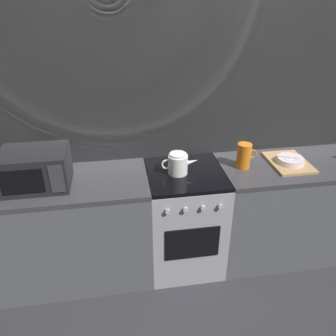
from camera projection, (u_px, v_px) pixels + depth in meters
The scene contains 9 objects.
ground_plane at pixel (183, 259), 3.03m from camera, with size 8.00×8.00×0.00m, color #2D2D33.
back_wall at pixel (179, 121), 2.74m from camera, with size 3.60×0.05×2.40m.
counter_left at pixel (74, 230), 2.69m from camera, with size 1.20×0.60×0.90m.
stove_unit at pixel (184, 219), 2.82m from camera, with size 0.60×0.63×0.90m.
counter_right at pixel (285, 209), 2.94m from camera, with size 1.20×0.60×0.90m.
microwave at pixel (35, 169), 2.37m from camera, with size 0.46×0.35×0.27m.
kettle at pixel (178, 164), 2.55m from camera, with size 0.28×0.15×0.17m.
pitcher at pixel (244, 156), 2.63m from camera, with size 0.16×0.11×0.20m.
dish_pile at pixel (289, 161), 2.71m from camera, with size 0.30×0.40×0.07m.
Camera 1 is at (-0.50, -2.22, 2.17)m, focal length 36.04 mm.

